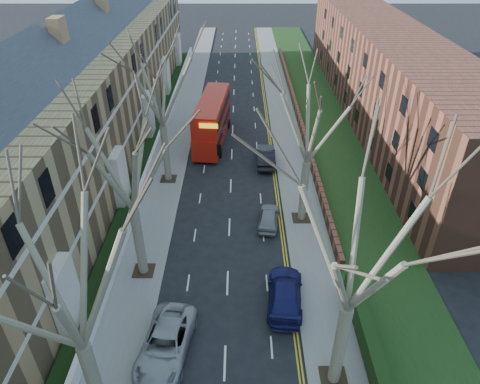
{
  "coord_description": "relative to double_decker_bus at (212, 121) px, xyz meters",
  "views": [
    {
      "loc": [
        0.82,
        -5.35,
        20.43
      ],
      "look_at": [
        0.83,
        21.0,
        3.25
      ],
      "focal_mm": 32.0,
      "sensor_mm": 36.0,
      "label": 1
    }
  ],
  "objects": [
    {
      "name": "pavement_left",
      "position": [
        -3.95,
        2.91,
        -2.19
      ],
      "size": [
        3.0,
        102.0,
        0.12
      ],
      "primitive_type": "cube",
      "color": "slate",
      "rests_on": "ground"
    },
    {
      "name": "pavement_right",
      "position": [
        8.05,
        2.91,
        -2.19
      ],
      "size": [
        3.0,
        102.0,
        0.12
      ],
      "primitive_type": "cube",
      "color": "slate",
      "rests_on": "ground"
    },
    {
      "name": "terrace_left",
      "position": [
        -11.59,
        -5.09,
        3.28
      ],
      "size": [
        9.7,
        78.0,
        13.6
      ],
      "color": "#96754C",
      "rests_on": "ground"
    },
    {
      "name": "flats_right",
      "position": [
        19.51,
        6.91,
        2.73
      ],
      "size": [
        13.97,
        54.0,
        10.0
      ],
      "color": "brown",
      "rests_on": "ground"
    },
    {
      "name": "front_wall_left",
      "position": [
        -5.6,
        -5.09,
        -1.63
      ],
      "size": [
        0.3,
        78.0,
        1.0
      ],
      "color": "white",
      "rests_on": "ground"
    },
    {
      "name": "grass_verge_right",
      "position": [
        12.55,
        2.91,
        -2.1
      ],
      "size": [
        6.0,
        102.0,
        0.06
      ],
      "color": "#193413",
      "rests_on": "ground"
    },
    {
      "name": "tree_left_mid",
      "position": [
        -3.65,
        -30.09,
        7.31
      ],
      "size": [
        10.5,
        10.5,
        14.71
      ],
      "color": "#675E4A",
      "rests_on": "ground"
    },
    {
      "name": "tree_left_far",
      "position": [
        -3.65,
        -20.09,
        6.99
      ],
      "size": [
        10.15,
        10.15,
        14.22
      ],
      "color": "#675E4A",
      "rests_on": "ground"
    },
    {
      "name": "tree_left_dist",
      "position": [
        -3.65,
        -8.09,
        7.31
      ],
      "size": [
        10.5,
        10.5,
        14.71
      ],
      "color": "#675E4A",
      "rests_on": "ground"
    },
    {
      "name": "tree_right_mid",
      "position": [
        7.75,
        -28.09,
        7.31
      ],
      "size": [
        10.5,
        10.5,
        14.71
      ],
      "color": "#675E4A",
      "rests_on": "ground"
    },
    {
      "name": "tree_right_far",
      "position": [
        7.75,
        -14.09,
        6.99
      ],
      "size": [
        10.15,
        10.15,
        14.22
      ],
      "color": "#675E4A",
      "rests_on": "ground"
    },
    {
      "name": "double_decker_bus",
      "position": [
        0.0,
        0.0,
        0.0
      ],
      "size": [
        3.55,
        11.13,
        4.58
      ],
      "rotation": [
        0.0,
        0.0,
        3.04
      ],
      "color": "#AE180C",
      "rests_on": "ground"
    },
    {
      "name": "car_left_far",
      "position": [
        -1.18,
        -26.42,
        -1.49
      ],
      "size": [
        3.23,
        5.76,
        1.52
      ],
      "primitive_type": "imported",
      "rotation": [
        0.0,
        0.0,
        -0.13
      ],
      "color": "#9B9BA0",
      "rests_on": "ground"
    },
    {
      "name": "car_right_near",
      "position": [
        5.66,
        -22.73,
        -1.5
      ],
      "size": [
        2.6,
        5.38,
        1.51
      ],
      "primitive_type": "imported",
      "rotation": [
        0.0,
        0.0,
        3.05
      ],
      "color": "#171751",
      "rests_on": "ground"
    },
    {
      "name": "car_right_mid",
      "position": [
        5.12,
        -14.7,
        -1.61
      ],
      "size": [
        2.0,
        3.95,
        1.29
      ],
      "primitive_type": "imported",
      "rotation": [
        0.0,
        0.0,
        3.01
      ],
      "color": "gray",
      "rests_on": "ground"
    },
    {
      "name": "car_right_far",
      "position": [
        5.38,
        -4.94,
        -1.45
      ],
      "size": [
        1.82,
        4.88,
        1.59
      ],
      "primitive_type": "imported",
      "rotation": [
        0.0,
        0.0,
        3.11
      ],
      "color": "black",
      "rests_on": "ground"
    }
  ]
}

